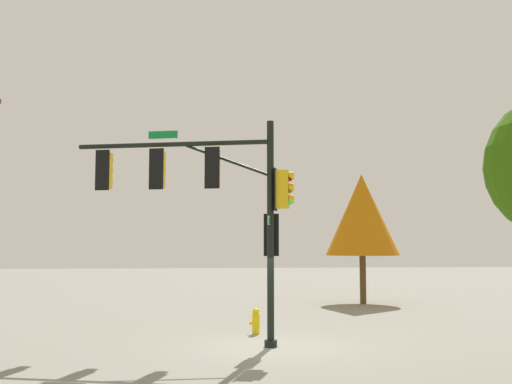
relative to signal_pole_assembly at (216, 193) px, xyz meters
name	(u,v)px	position (x,y,z in m)	size (l,w,h in m)	color
ground_plane	(271,347)	(-1.56, 0.50, -4.39)	(120.00, 120.00, 0.00)	gray
signal_pole_assembly	(216,193)	(0.00, 0.00, 0.00)	(6.40, 2.14, 6.46)	black
fire_hydrant	(256,321)	(-1.38, -2.06, -3.98)	(0.33, 0.24, 0.83)	#DABF0D
tree_mid	(362,215)	(-7.63, -11.78, -0.02)	(3.63, 3.63, 6.40)	#4F3E1E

